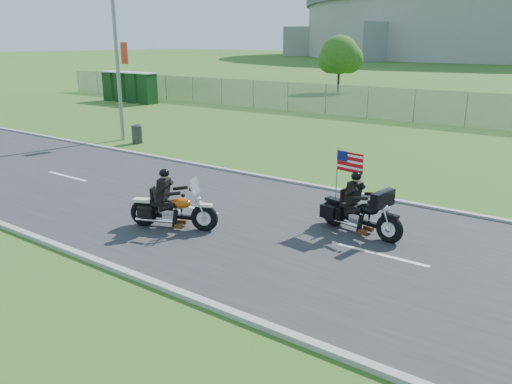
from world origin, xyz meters
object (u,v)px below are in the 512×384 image
Objects in this scene: motorcycle_lead at (172,210)px; motorcycle_follow at (360,214)px; porta_toilet_b at (135,88)px; porta_toilet_d at (112,86)px; porta_toilet_c at (124,87)px; streetlight at (118,21)px; trash_can at (137,135)px; porta_toilet_a at (147,89)px.

motorcycle_lead is 0.96× the size of motorcycle_follow.
porta_toilet_b is 2.80m from porta_toilet_d.
porta_toilet_c is (-1.40, 0.00, 0.00)m from porta_toilet_b.
streetlight is 16.65m from motorcycle_follow.
motorcycle_follow is at bearing -29.92° from porta_toilet_c.
streetlight is 4.35× the size of porta_toilet_c.
porta_toilet_b and porta_toilet_d have the same top height.
trash_can is (14.08, -11.21, -0.72)m from porta_toilet_c.
porta_toilet_d is at bearing 180.00° from porta_toilet_b.
streetlight reaches higher than porta_toilet_a.
porta_toilet_a is at bearing 135.19° from trash_can.
motorcycle_follow is (24.99, -16.00, -0.59)m from porta_toilet_a.
porta_toilet_b is 1.00× the size of porta_toilet_c.
porta_toilet_b is at bearing 117.62° from motorcycle_lead.
streetlight is 4.35× the size of porta_toilet_d.
porta_toilet_b is at bearing 138.53° from trash_can.
motorcycle_lead is at bearing -41.66° from porta_toilet_a.
trash_can is (-9.53, 7.30, -0.09)m from motorcycle_lead.
porta_toilet_c reaches higher than motorcycle_follow.
porta_toilet_c is 1.00× the size of porta_toilet_d.
streetlight reaches higher than porta_toilet_b.
trash_can is at bearing -38.52° from porta_toilet_c.
motorcycle_follow reaches higher than trash_can.
porta_toilet_d reaches higher than motorcycle_follow.
porta_toilet_a is 29.68m from motorcycle_follow.
porta_toilet_c is at bearing 0.00° from porta_toilet_d.
porta_toilet_a is (-10.02, 10.78, -4.49)m from streetlight.
porta_toilet_c is 0.95× the size of motorcycle_follow.
porta_toilet_b reaches higher than motorcycle_follow.
porta_toilet_b is 0.99× the size of motorcycle_lead.
porta_toilet_a is 15.92m from trash_can.
porta_toilet_c is 32.07m from motorcycle_follow.
streetlight is 15.39m from porta_toilet_a.
streetlight is at bearing 161.32° from trash_can.
streetlight is 16.33m from porta_toilet_b.
porta_toilet_a is at bearing 157.33° from motorcycle_follow.
motorcycle_follow is at bearing 8.41° from motorcycle_lead.
porta_toilet_d is at bearing 180.00° from porta_toilet_a.
porta_toilet_b is 28.92m from motorcycle_lead.
motorcycle_follow reaches higher than motorcycle_lead.
porta_toilet_c and porta_toilet_d have the same top height.
streetlight is at bearing -47.09° from porta_toilet_a.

